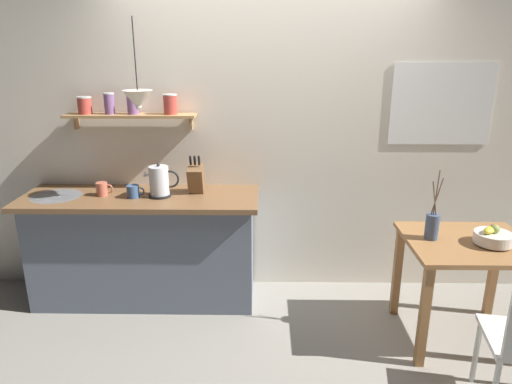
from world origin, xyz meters
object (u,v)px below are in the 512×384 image
object	(u,v)px
knife_block	(196,178)
coffee_mug_by_sink	(102,189)
dining_table	(467,259)
pendant_lamp	(138,100)
electric_kettle	(160,182)
twig_vase	(432,226)
fruit_bowl	(493,237)
coffee_mug_spare	(133,191)

from	to	relation	value
knife_block	coffee_mug_by_sink	distance (m)	0.72
dining_table	pendant_lamp	world-z (taller)	pendant_lamp
dining_table	coffee_mug_by_sink	world-z (taller)	coffee_mug_by_sink
electric_kettle	knife_block	world-z (taller)	knife_block
dining_table	twig_vase	world-z (taller)	twig_vase
knife_block	pendant_lamp	world-z (taller)	pendant_lamp
fruit_bowl	pendant_lamp	xyz separation A→B (m)	(-2.40, 0.43, 0.84)
coffee_mug_spare	pendant_lamp	world-z (taller)	pendant_lamp
electric_kettle	twig_vase	bearing A→B (deg)	-12.81
electric_kettle	dining_table	bearing A→B (deg)	-12.41
twig_vase	coffee_mug_spare	xyz separation A→B (m)	(-2.14, 0.41, 0.10)
coffee_mug_by_sink	coffee_mug_spare	bearing A→B (deg)	-10.40
coffee_mug_by_sink	dining_table	bearing A→B (deg)	-10.64
twig_vase	knife_block	world-z (taller)	twig_vase
dining_table	pendant_lamp	xyz separation A→B (m)	(-2.28, 0.38, 1.03)
twig_vase	knife_block	xyz separation A→B (m)	(-1.67, 0.54, 0.17)
knife_block	dining_table	bearing A→B (deg)	-16.71
electric_kettle	coffee_mug_by_sink	xyz separation A→B (m)	(-0.45, 0.01, -0.07)
fruit_bowl	pendant_lamp	bearing A→B (deg)	169.87
fruit_bowl	coffee_mug_spare	xyz separation A→B (m)	(-2.51, 0.50, 0.14)
pendant_lamp	electric_kettle	bearing A→B (deg)	48.91
electric_kettle	pendant_lamp	world-z (taller)	pendant_lamp
coffee_mug_spare	twig_vase	bearing A→B (deg)	-10.83
fruit_bowl	pendant_lamp	world-z (taller)	pendant_lamp
twig_vase	knife_block	distance (m)	1.77
coffee_mug_by_sink	twig_vase	bearing A→B (deg)	-10.79
coffee_mug_by_sink	fruit_bowl	bearing A→B (deg)	-11.23
twig_vase	fruit_bowl	bearing A→B (deg)	-14.02
knife_block	coffee_mug_by_sink	size ratio (longest dim) A/B	2.35
dining_table	knife_block	distance (m)	2.05
twig_vase	coffee_mug_spare	world-z (taller)	twig_vase
coffee_mug_spare	electric_kettle	bearing A→B (deg)	9.09
twig_vase	electric_kettle	size ratio (longest dim) A/B	1.83
electric_kettle	pendant_lamp	size ratio (longest dim) A/B	0.43
fruit_bowl	twig_vase	xyz separation A→B (m)	(-0.37, 0.09, 0.04)
electric_kettle	coffee_mug_by_sink	world-z (taller)	electric_kettle
dining_table	electric_kettle	bearing A→B (deg)	167.59
twig_vase	pendant_lamp	distance (m)	2.21
coffee_mug_by_sink	pendant_lamp	xyz separation A→B (m)	(0.36, -0.12, 0.69)
fruit_bowl	twig_vase	distance (m)	0.39
dining_table	pendant_lamp	bearing A→B (deg)	170.61
electric_kettle	coffee_mug_by_sink	size ratio (longest dim) A/B	2.04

